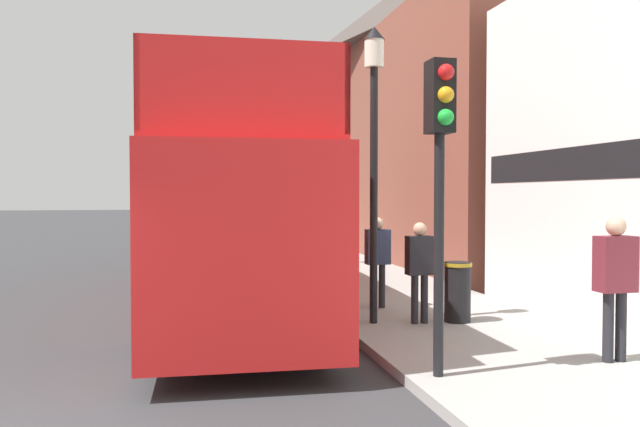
% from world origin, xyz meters
% --- Properties ---
extents(ground_plane, '(144.00, 144.00, 0.00)m').
position_xyz_m(ground_plane, '(0.00, 21.00, 0.00)').
color(ground_plane, '#333335').
extents(sidewalk, '(3.78, 108.00, 0.14)m').
position_xyz_m(sidewalk, '(6.64, 18.00, 0.07)').
color(sidewalk, '#999993').
rests_on(sidewalk, ground_plane).
extents(brick_terrace_rear, '(6.00, 24.04, 11.27)m').
position_xyz_m(brick_terrace_rear, '(11.53, 19.53, 5.63)').
color(brick_terrace_rear, brown).
rests_on(brick_terrace_rear, ground_plane).
extents(tour_bus, '(2.94, 11.21, 4.11)m').
position_xyz_m(tour_bus, '(3.11, 7.05, 1.88)').
color(tour_bus, red).
rests_on(tour_bus, ground_plane).
extents(parked_car_ahead_of_bus, '(1.88, 4.46, 1.49)m').
position_xyz_m(parked_car_ahead_of_bus, '(3.68, 15.13, 0.70)').
color(parked_car_ahead_of_bus, maroon).
rests_on(parked_car_ahead_of_bus, ground_plane).
extents(pedestrian_nearest, '(0.49, 0.27, 1.86)m').
position_xyz_m(pedestrian_nearest, '(7.58, 1.39, 1.26)').
color(pedestrian_nearest, '#232328').
rests_on(pedestrian_nearest, sidewalk).
extents(pedestrian_second, '(0.44, 0.24, 1.68)m').
position_xyz_m(pedestrian_second, '(6.03, 4.17, 1.15)').
color(pedestrian_second, '#232328').
rests_on(pedestrian_second, sidewalk).
extents(pedestrian_third, '(0.45, 0.25, 1.71)m').
position_xyz_m(pedestrian_third, '(5.79, 5.69, 1.17)').
color(pedestrian_third, '#232328').
rests_on(pedestrian_third, sidewalk).
extents(traffic_signal, '(0.28, 0.42, 3.70)m').
position_xyz_m(traffic_signal, '(5.12, 1.27, 2.86)').
color(traffic_signal, black).
rests_on(traffic_signal, sidewalk).
extents(lamp_post_nearest, '(0.35, 0.35, 4.91)m').
position_xyz_m(lamp_post_nearest, '(5.30, 4.37, 3.51)').
color(lamp_post_nearest, black).
rests_on(lamp_post_nearest, sidewalk).
extents(lamp_post_second, '(0.35, 0.35, 5.01)m').
position_xyz_m(lamp_post_second, '(5.15, 13.01, 3.57)').
color(lamp_post_second, black).
rests_on(lamp_post_second, sidewalk).
extents(lamp_post_third, '(0.35, 0.35, 4.95)m').
position_xyz_m(lamp_post_third, '(5.33, 21.65, 3.54)').
color(lamp_post_third, black).
rests_on(lamp_post_third, sidewalk).
extents(litter_bin, '(0.48, 0.48, 1.01)m').
position_xyz_m(litter_bin, '(6.71, 4.17, 0.67)').
color(litter_bin, black).
rests_on(litter_bin, sidewalk).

